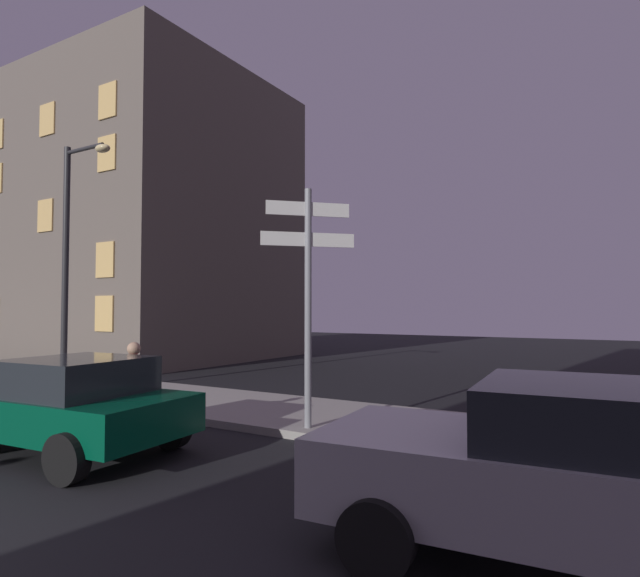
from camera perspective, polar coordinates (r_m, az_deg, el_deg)
sidewalk_kerb at (r=10.95m, az=-4.21°, el=-13.22°), size 40.00×3.03×0.14m
signpost at (r=9.04m, az=-1.30°, el=0.44°), size 1.19×1.19×4.10m
street_lamp at (r=14.74m, az=-25.35°, el=4.34°), size 1.70×0.28×6.17m
car_near_right at (r=8.87m, az=-25.70°, el=-11.17°), size 4.02×2.33×1.43m
car_side_parked at (r=5.13m, az=27.01°, el=-17.22°), size 4.62×2.30×1.54m
cyclist at (r=9.43m, az=-19.74°, el=-10.70°), size 1.81×0.38×1.61m
building_left_block at (r=25.12m, az=-17.95°, el=6.75°), size 10.38×9.82×12.05m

